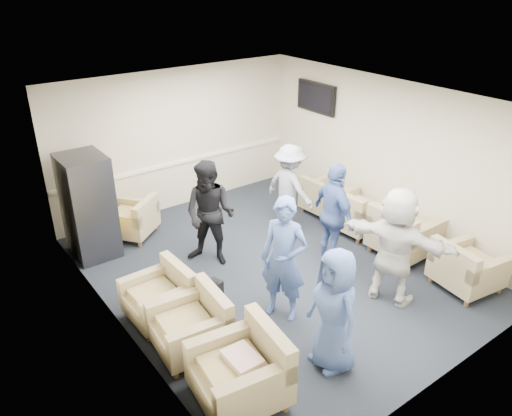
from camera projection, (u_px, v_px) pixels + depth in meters
floor at (273, 268)px, 7.95m from camera, size 6.00×6.00×0.00m
ceiling at (277, 101)px, 6.77m from camera, size 6.00×6.00×0.00m
back_wall at (177, 140)px, 9.53m from camera, size 5.00×0.02×2.70m
front_wall at (454, 286)px, 5.19m from camera, size 5.00×0.02×2.70m
left_wall at (113, 241)px, 6.02m from camera, size 0.02×6.00×2.70m
right_wall at (387, 157)px, 8.70m from camera, size 0.02×6.00×2.70m
chair_rail at (179, 162)px, 9.71m from camera, size 4.98×0.04×0.06m
tv at (316, 98)px, 9.66m from camera, size 0.10×1.00×0.58m
armchair_left_near at (244, 372)px, 5.42m from camera, size 1.04×1.04×0.74m
armchair_left_mid at (194, 327)px, 6.16m from camera, size 0.91×0.91×0.67m
armchair_left_far at (162, 297)px, 6.73m from camera, size 0.81×0.81×0.64m
armchair_right_near at (465, 269)px, 7.33m from camera, size 0.94×0.94×0.67m
armchair_right_midnear at (402, 235)px, 8.19m from camera, size 0.94×0.94×0.74m
armchair_right_midfar at (354, 214)px, 8.94m from camera, size 0.92×0.92×0.69m
armchair_right_far at (325, 198)px, 9.60m from camera, size 0.83×0.83×0.63m
armchair_corner at (133, 220)px, 8.79m from camera, size 1.08×1.08×0.62m
vending_machine at (89, 206)px, 8.03m from camera, size 0.70×0.82×1.72m
backpack at (212, 292)px, 6.96m from camera, size 0.32×0.27×0.47m
pillow at (242, 360)px, 5.34m from camera, size 0.32×0.42×0.12m
person_front_left at (335, 311)px, 5.72m from camera, size 0.61×0.83×1.57m
person_mid_left at (284, 259)px, 6.54m from camera, size 0.68×0.76×1.76m
person_back_left at (210, 214)px, 7.78m from camera, size 1.02×1.06×1.72m
person_back_right at (290, 187)px, 8.89m from camera, size 0.72×1.09×1.58m
person_mid_right at (334, 215)px, 7.76m from camera, size 0.60×1.06×1.70m
person_front_right at (396, 246)px, 6.87m from camera, size 1.04×1.70×1.75m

